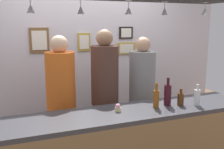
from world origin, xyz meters
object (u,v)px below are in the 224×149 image
object	(u,v)px
person_left_orange_shirt	(61,93)
picture_frame_crest	(84,42)
cupcake	(118,108)
picture_frame_upper_small	(126,33)
picture_frame_caricature	(39,40)
person_middle_brown_shirt	(105,86)
bottle_wine_dark_red	(168,94)
person_right_grey_shirt	(142,87)
bottle_beer_brown_stubby	(181,99)
picture_frame_lower_pair	(126,49)
bottle_soda_clear	(197,97)
bottle_beer_amber_tall	(156,98)

from	to	relation	value
person_left_orange_shirt	picture_frame_crest	size ratio (longest dim) A/B	6.50
cupcake	picture_frame_upper_small	xyz separation A→B (m)	(0.70, 1.38, 0.68)
picture_frame_caricature	picture_frame_crest	distance (m)	0.63
person_left_orange_shirt	cupcake	xyz separation A→B (m)	(0.44, -0.67, -0.02)
person_middle_brown_shirt	bottle_wine_dark_red	distance (m)	0.83
person_right_grey_shirt	bottle_beer_brown_stubby	size ratio (longest dim) A/B	9.18
picture_frame_lower_pair	picture_frame_upper_small	bearing A→B (deg)	180.00
person_middle_brown_shirt	bottle_soda_clear	distance (m)	1.10
bottle_wine_dark_red	picture_frame_caricature	size ratio (longest dim) A/B	0.88
bottle_soda_clear	picture_frame_lower_pair	xyz separation A→B (m)	(-0.15, 1.51, 0.38)
picture_frame_caricature	picture_frame_crest	bearing A→B (deg)	0.00
bottle_soda_clear	bottle_wine_dark_red	bearing A→B (deg)	157.00
bottle_beer_brown_stubby	bottle_wine_dark_red	size ratio (longest dim) A/B	0.60
person_middle_brown_shirt	picture_frame_lower_pair	bearing A→B (deg)	49.27
picture_frame_caricature	picture_frame_crest	world-z (taller)	picture_frame_caricature
person_left_orange_shirt	person_middle_brown_shirt	bearing A→B (deg)	0.00
bottle_soda_clear	cupcake	distance (m)	0.87
picture_frame_upper_small	picture_frame_crest	bearing A→B (deg)	180.00
person_left_orange_shirt	person_right_grey_shirt	bearing A→B (deg)	0.00
picture_frame_upper_small	person_right_grey_shirt	bearing A→B (deg)	-96.53
person_right_grey_shirt	bottle_soda_clear	world-z (taller)	person_right_grey_shirt
person_right_grey_shirt	person_left_orange_shirt	bearing A→B (deg)	180.00
bottle_beer_amber_tall	bottle_wine_dark_red	distance (m)	0.16
person_right_grey_shirt	cupcake	bearing A→B (deg)	-132.59
bottle_beer_brown_stubby	person_right_grey_shirt	bearing A→B (deg)	96.39
person_right_grey_shirt	picture_frame_lower_pair	bearing A→B (deg)	82.78
picture_frame_caricature	bottle_wine_dark_red	bearing A→B (deg)	-50.22
picture_frame_upper_small	picture_frame_caricature	bearing A→B (deg)	180.00
person_middle_brown_shirt	bottle_wine_dark_red	world-z (taller)	person_middle_brown_shirt
cupcake	bottle_beer_brown_stubby	bearing A→B (deg)	-4.49
picture_frame_lower_pair	bottle_wine_dark_red	bearing A→B (deg)	-95.77
person_right_grey_shirt	bottle_soda_clear	xyz separation A→B (m)	(0.24, -0.80, 0.06)
person_middle_brown_shirt	picture_frame_crest	distance (m)	0.87
person_left_orange_shirt	bottle_beer_amber_tall	bearing A→B (deg)	-39.42
cupcake	picture_frame_caricature	size ratio (longest dim) A/B	0.23
picture_frame_caricature	picture_frame_lower_pair	distance (m)	1.30
bottle_soda_clear	picture_frame_lower_pair	distance (m)	1.56
cupcake	picture_frame_upper_small	distance (m)	1.69
person_left_orange_shirt	picture_frame_caricature	world-z (taller)	picture_frame_caricature
picture_frame_upper_small	picture_frame_crest	distance (m)	0.67
picture_frame_upper_small	picture_frame_lower_pair	distance (m)	0.24
bottle_beer_brown_stubby	picture_frame_caricature	world-z (taller)	picture_frame_caricature
bottle_soda_clear	picture_frame_lower_pair	world-z (taller)	picture_frame_lower_pair
picture_frame_caricature	picture_frame_crest	size ratio (longest dim) A/B	1.31
bottle_soda_clear	bottle_beer_amber_tall	size ratio (longest dim) A/B	0.88
picture_frame_lower_pair	person_middle_brown_shirt	bearing A→B (deg)	-130.73
person_middle_brown_shirt	person_right_grey_shirt	xyz separation A→B (m)	(0.52, 0.00, -0.06)
bottle_beer_brown_stubby	picture_frame_crest	size ratio (longest dim) A/B	0.69
picture_frame_lower_pair	bottle_soda_clear	bearing A→B (deg)	-84.44
person_middle_brown_shirt	cupcake	distance (m)	0.68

